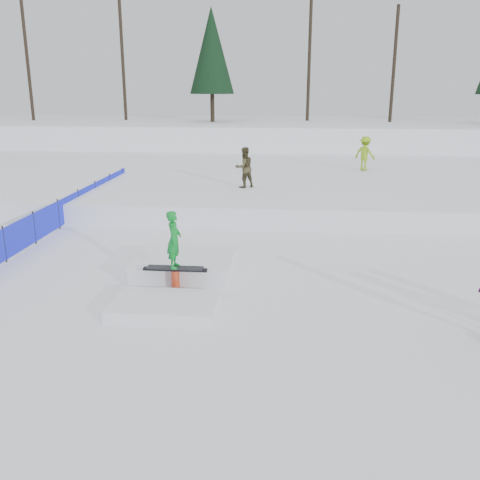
# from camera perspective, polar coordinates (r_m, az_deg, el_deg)

# --- Properties ---
(ground) EXTENTS (120.00, 120.00, 0.00)m
(ground) POSITION_cam_1_polar(r_m,az_deg,el_deg) (12.62, -3.13, -7.28)
(ground) COLOR white
(snow_berm) EXTENTS (60.00, 14.00, 2.40)m
(snow_berm) POSITION_cam_1_polar(r_m,az_deg,el_deg) (41.66, 2.94, 10.93)
(snow_berm) COLOR white
(snow_berm) RESTS_ON ground
(snow_midrise) EXTENTS (50.00, 18.00, 0.80)m
(snow_midrise) POSITION_cam_1_polar(r_m,az_deg,el_deg) (27.89, 1.65, 6.66)
(snow_midrise) COLOR white
(snow_midrise) RESTS_ON ground
(safety_fence) EXTENTS (0.05, 16.00, 1.10)m
(safety_fence) POSITION_cam_1_polar(r_m,az_deg,el_deg) (20.34, -18.78, 2.63)
(safety_fence) COLOR #1923E3
(safety_fence) RESTS_ON ground
(treeline) EXTENTS (40.24, 4.22, 10.50)m
(treeline) POSITION_cam_1_polar(r_m,az_deg,el_deg) (40.04, 12.36, 19.34)
(treeline) COLOR black
(treeline) RESTS_ON snow_berm
(walker_olive) EXTENTS (1.06, 1.01, 1.72)m
(walker_olive) POSITION_cam_1_polar(r_m,az_deg,el_deg) (22.87, 0.45, 7.75)
(walker_olive) COLOR #3C371F
(walker_olive) RESTS_ON snow_midrise
(walker_ygreen) EXTENTS (1.28, 1.18, 1.73)m
(walker_ygreen) POSITION_cam_1_polar(r_m,az_deg,el_deg) (28.25, 13.19, 8.97)
(walker_ygreen) COLOR #80B718
(walker_ygreen) RESTS_ON snow_midrise
(jib_rail_feature) EXTENTS (2.60, 4.40, 2.11)m
(jib_rail_feature) POSITION_cam_1_polar(r_m,az_deg,el_deg) (14.00, -6.40, -3.61)
(jib_rail_feature) COLOR white
(jib_rail_feature) RESTS_ON ground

